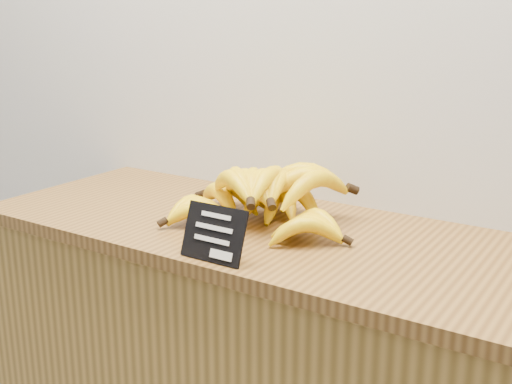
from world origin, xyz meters
name	(u,v)px	position (x,y,z in m)	size (l,w,h in m)	color
counter_top	(268,232)	(0.03, 2.75, 0.92)	(1.35, 0.54, 0.03)	brown
chalkboard_sign	(214,234)	(0.05, 2.52, 0.98)	(0.14, 0.01, 0.11)	black
banana_pile	(265,196)	(0.01, 2.77, 0.99)	(0.47, 0.34, 0.13)	yellow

